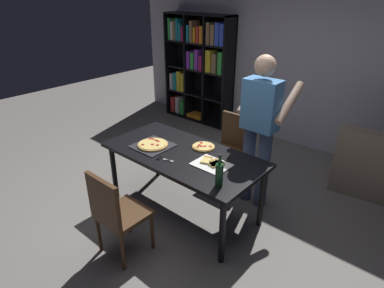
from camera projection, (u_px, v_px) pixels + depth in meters
name	position (u px, v px, depth m)	size (l,w,h in m)	color
ground_plane	(184.00, 210.00, 3.78)	(12.00, 12.00, 0.00)	gray
back_wall	(296.00, 56.00, 4.94)	(6.40, 0.10, 2.80)	#BCB7C6
dining_table	(183.00, 159.00, 3.49)	(1.75, 0.86, 0.75)	black
chair_near_camera	(115.00, 211.00, 2.93)	(0.42, 0.42, 0.90)	#472D19
chair_far_side	(231.00, 144.00, 4.18)	(0.42, 0.42, 0.90)	#472D19
bookshelf	(198.00, 66.00, 5.99)	(1.40, 0.35, 1.95)	black
person_serving_pizza	(260.00, 124.00, 3.52)	(0.55, 0.54, 1.75)	#38476B
pepperoni_pizza_on_tray	(153.00, 145.00, 3.59)	(0.40, 0.40, 0.04)	#2D2D33
pizza_slices_on_towel	(213.00, 163.00, 3.22)	(0.36, 0.28, 0.03)	white
wine_bottle	(219.00, 174.00, 2.83)	(0.07, 0.07, 0.32)	#194723
kitchen_scissors	(163.00, 159.00, 3.32)	(0.20, 0.10, 0.01)	silver
second_pizza_plain	(203.00, 147.00, 3.56)	(0.25, 0.25, 0.03)	tan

